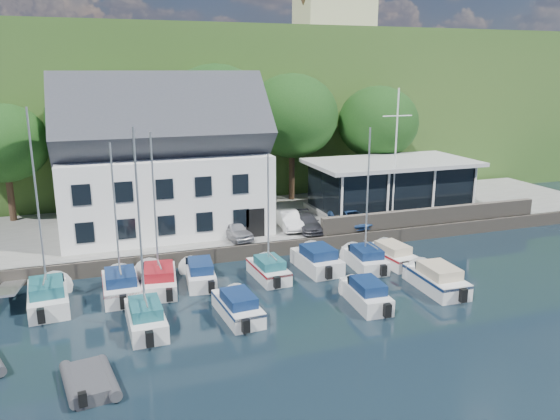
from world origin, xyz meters
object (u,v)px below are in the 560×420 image
Objects in this scene: flagpole at (395,157)px; dinghy_1 at (89,379)px; car_silver at (234,230)px; boat_r1_6 at (367,202)px; boat_r1_5 at (317,258)px; boat_r1_7 at (391,253)px; car_dgrey at (307,222)px; boat_r2_4 at (436,277)px; boat_r1_3 at (200,271)px; car_white at (289,220)px; boat_r1_0 at (39,221)px; boat_r2_1 at (140,240)px; car_blue at (351,217)px; harbor_building at (164,169)px; club_pavilion at (390,186)px; boat_r1_2 at (155,216)px; boat_r2_2 at (238,304)px; boat_r1_1 at (115,216)px; boat_r2_3 at (366,292)px; boat_r1_4 at (268,212)px.

flagpole reaches higher than dinghy_1.
car_silver is 9.37m from boat_r1_6.
boat_r1_5 is 0.96× the size of boat_r1_7.
car_dgrey is (5.41, 0.24, -0.05)m from car_silver.
boat_r1_5 is at bearing 136.72° from boat_r2_4.
car_silver reaches higher than car_dgrey.
boat_r1_3 is 10.99m from boat_r1_6.
car_white reaches higher than boat_r1_3.
boat_r1_0 reaches higher than boat_r2_1.
car_blue reaches higher than boat_r2_4.
car_silver is 0.36× the size of flagpole.
harbor_building is 16.85m from flagpole.
club_pavilion is at bearing 56.44° from boat_r1_6.
boat_r1_3 is 0.97× the size of boat_r1_7.
boat_r1_2 is 1.49× the size of boat_r1_7.
harbor_building reaches higher than boat_r2_2.
dinghy_1 is at bearing -166.27° from boat_r2_4.
club_pavilion is 23.43m from boat_r1_1.
boat_r1_1 reaches higher than boat_r1_6.
car_white reaches higher than boat_r2_4.
car_white is at bearing 42.45° from boat_r2_1.
boat_r2_1 is 6.62m from dinghy_1.
boat_r1_2 is 1.54× the size of boat_r2_2.
car_blue reaches higher than boat_r1_7.
boat_r1_5 is 7.32m from boat_r2_4.
harbor_building is at bearing 139.01° from boat_r1_7.
boat_r1_5 is (8.08, -8.78, -4.57)m from harbor_building.
boat_r1_3 is (8.24, 0.85, -4.02)m from boat_r1_0.
boat_r2_3 is at bearing -136.92° from boat_r1_7.
car_blue is (12.99, -3.55, -3.74)m from harbor_building.
car_blue is at bearing 37.20° from boat_r2_2.
boat_r1_0 is at bearing -171.55° from car_blue.
club_pavilion is at bearing 34.28° from boat_r2_2.
boat_r1_3 is 1.00× the size of boat_r1_5.
car_white is 0.68× the size of boat_r1_3.
car_blue is 0.63× the size of boat_r1_3.
car_silver reaches higher than boat_r1_7.
boat_r2_2 is at bearing -116.39° from car_silver.
car_white is 11.97m from boat_r1_2.
boat_r1_0 is 12.27m from boat_r1_4.
car_dgrey is 8.25m from flagpole.
boat_r2_2 is (4.55, -0.13, -3.83)m from boat_r2_1.
boat_r1_2 is 12.24m from boat_r2_3.
boat_r1_7 is at bearing 52.09° from boat_r2_3.
boat_r2_2 is (-6.71, -10.90, -0.96)m from car_white.
boat_r1_6 is 14.58m from boat_r2_1.
club_pavilion is 2.26× the size of boat_r1_7.
boat_r1_1 is 1.68× the size of boat_r2_3.
boat_r1_0 is 21.63m from boat_r2_4.
car_white is 20.64m from dinghy_1.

